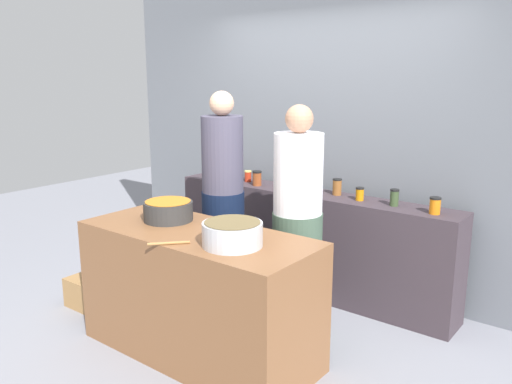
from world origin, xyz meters
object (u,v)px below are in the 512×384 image
cooking_pot_center (232,234)px  bread_crate (96,292)px  cook_with_tongs (223,212)px  preserve_jar_8 (435,206)px  cooking_pot_left (168,211)px  preserve_jar_4 (313,187)px  preserve_jar_3 (284,179)px  preserve_jar_0 (220,172)px  preserve_jar_5 (337,187)px  preserve_jar_1 (248,176)px  preserve_jar_6 (360,194)px  preserve_jar_7 (394,197)px  wooden_spoon (169,243)px  cook_in_cap (297,234)px  preserve_jar_2 (257,178)px

cooking_pot_center → bread_crate: 1.82m
cook_with_tongs → bread_crate: bearing=-141.7°
preserve_jar_8 → cooking_pot_left: preserve_jar_8 is taller
preserve_jar_4 → preserve_jar_3: bearing=168.9°
preserve_jar_0 → preserve_jar_5: 1.28m
preserve_jar_3 → preserve_jar_5: size_ratio=0.98×
preserve_jar_1 → cooking_pot_left: bearing=-75.7°
preserve_jar_0 → preserve_jar_3: size_ratio=0.87×
preserve_jar_1 → cook_with_tongs: bearing=-66.1°
preserve_jar_4 → bread_crate: 2.06m
bread_crate → preserve_jar_6: bearing=38.6°
preserve_jar_6 → cooking_pot_left: size_ratio=0.31×
preserve_jar_3 → preserve_jar_7: (1.10, -0.07, -0.00)m
preserve_jar_4 → cooking_pot_left: cooking_pot_left is taller
preserve_jar_1 → preserve_jar_8: size_ratio=0.84×
preserve_jar_6 → cook_with_tongs: cook_with_tongs is taller
preserve_jar_8 → preserve_jar_4: bearing=177.7°
preserve_jar_8 → wooden_spoon: size_ratio=0.48×
preserve_jar_1 → preserve_jar_3: bearing=6.5°
cooking_pot_left → cook_with_tongs: cook_with_tongs is taller
cooking_pot_center → preserve_jar_8: bearing=62.4°
cooking_pot_center → cook_in_cap: bearing=90.6°
preserve_jar_1 → preserve_jar_3: (0.39, 0.04, 0.02)m
cook_in_cap → preserve_jar_7: bearing=60.2°
wooden_spoon → preserve_jar_6: bearing=75.3°
preserve_jar_5 → preserve_jar_0: bearing=-176.7°
preserve_jar_2 → cooking_pot_center: size_ratio=0.37×
preserve_jar_5 → preserve_jar_6: 0.25m
preserve_jar_0 → preserve_jar_1: (0.32, 0.04, -0.01)m
cook_in_cap → cooking_pot_left: bearing=-141.0°
cooking_pot_center → cook_in_cap: (-0.01, 0.74, -0.19)m
preserve_jar_2 → bread_crate: preserve_jar_2 is taller
cook_with_tongs → preserve_jar_8: bearing=23.8°
preserve_jar_2 → preserve_jar_3: bearing=31.7°
preserve_jar_4 → preserve_jar_1: bearing=178.0°
cooking_pot_center → wooden_spoon: size_ratio=1.44×
preserve_jar_8 → preserve_jar_3: bearing=175.5°
bread_crate → preserve_jar_7: bearing=34.3°
preserve_jar_4 → cooking_pot_center: bearing=-77.4°
wooden_spoon → cook_with_tongs: 1.09m
preserve_jar_4 → cook_with_tongs: cook_with_tongs is taller
cook_in_cap → bread_crate: cook_in_cap is taller
preserve_jar_7 → preserve_jar_8: 0.34m
preserve_jar_6 → wooden_spoon: preserve_jar_6 is taller
preserve_jar_0 → preserve_jar_1: bearing=7.3°
preserve_jar_4 → cooking_pot_center: size_ratio=0.26×
preserve_jar_1 → bread_crate: 1.72m
cooking_pot_center → wooden_spoon: bearing=-145.3°
preserve_jar_2 → preserve_jar_3: 0.25m
preserve_jar_2 → preserve_jar_7: 1.31m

